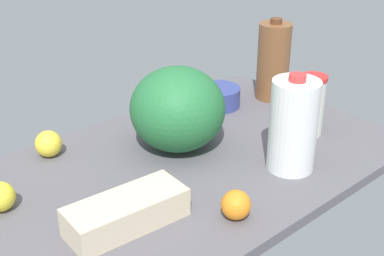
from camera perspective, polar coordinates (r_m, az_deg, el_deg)
The scene contains 10 objects.
countertop at distance 151.59cm, azimuth -0.00°, elevation -3.90°, with size 120.00×76.00×3.00cm, color #58555B.
chocolate_milk_jug at distance 188.99cm, azimuth 8.67°, elevation 7.06°, with size 11.29×11.29×28.63cm.
watermelon at distance 152.41cm, azimuth -1.56°, elevation 2.05°, with size 27.35×27.35×24.39cm, color #246C38.
milk_jug at distance 143.76cm, azimuth 10.73°, elevation 0.27°, with size 12.78×12.78×27.13cm.
mixing_bowl at distance 183.75cm, azimuth 2.77°, elevation 3.36°, with size 15.27×15.27×6.65cm, color #344189.
tumbler_cup at distance 165.31cm, azimuth 12.62°, elevation 2.39°, with size 7.98×7.98×19.06cm.
egg_carton at distance 124.09cm, azimuth -7.00°, elevation -8.89°, with size 28.11×11.31×7.16cm, color beige.
lemon_loose at distance 136.18cm, azimuth -19.81°, elevation -6.91°, with size 7.33×7.33×7.33cm, color yellow.
orange_beside_bowl at distance 126.01cm, azimuth 4.72°, elevation -8.17°, with size 7.14×7.14×7.14cm, color orange.
lemon_far_back at distance 156.54cm, azimuth -15.06°, elevation -1.64°, with size 7.63×7.63×7.63cm, color yellow.
Camera 1 is at (-87.87, -97.42, 77.45)cm, focal length 50.00 mm.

